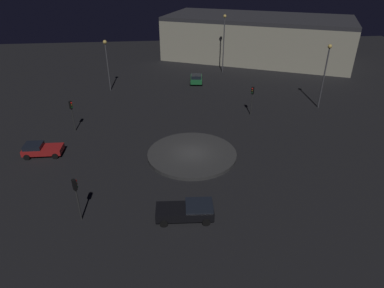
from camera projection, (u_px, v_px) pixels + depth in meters
ground_plane at (192, 156)px, 34.67m from camera, size 114.79×114.79×0.00m
roundabout_island at (192, 154)px, 34.59m from camera, size 9.25×9.25×0.35m
car_green at (196, 79)px, 54.90m from camera, size 2.46×4.10×1.49m
car_black at (187, 210)px, 25.91m from camera, size 4.59×2.26×1.43m
car_red at (41, 149)px, 34.48m from camera, size 3.94×2.13×1.31m
traffic_light_southwest at (76, 191)px, 24.84m from camera, size 0.39×0.38×3.77m
traffic_light_northwest at (72, 110)px, 38.40m from camera, size 0.40×0.37×3.77m
traffic_light_northeast at (252, 95)px, 42.51m from camera, size 0.38×0.39×3.82m
streetlamp_northeast at (326, 67)px, 43.34m from camera, size 0.54×0.54×8.57m
streetlamp_north at (224, 36)px, 57.58m from camera, size 0.54×0.54×9.88m
streetlamp_northwest at (107, 56)px, 49.63m from camera, size 0.57×0.57×7.65m
store_building at (257, 38)px, 67.10m from camera, size 38.93×29.13×8.32m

